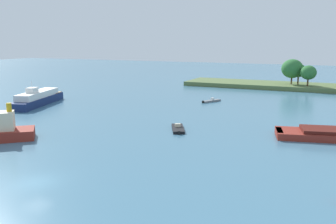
{
  "coord_description": "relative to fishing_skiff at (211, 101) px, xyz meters",
  "views": [
    {
      "loc": [
        26.42,
        -25.89,
        13.78
      ],
      "look_at": [
        -1.03,
        33.02,
        1.2
      ],
      "focal_mm": 39.62,
      "sensor_mm": 36.0,
      "label": 1
    }
  ],
  "objects": [
    {
      "name": "ground_plane",
      "position": [
        -0.15,
        -53.86,
        -0.23
      ],
      "size": [
        400.0,
        400.0,
        0.0
      ],
      "primitive_type": "plane",
      "color": "teal"
    },
    {
      "name": "tugboat",
      "position": [
        -16.46,
        -44.01,
        1.12
      ],
      "size": [
        9.46,
        9.11,
        5.21
      ],
      "color": "maroon",
      "rests_on": "ground"
    },
    {
      "name": "small_motorboat",
      "position": [
        3.86,
        -27.98,
        -0.0
      ],
      "size": [
        4.07,
        5.72,
        0.91
      ],
      "color": "black",
      "rests_on": "ground"
    },
    {
      "name": "treeline_island",
      "position": [
        20.54,
        33.04,
        2.55
      ],
      "size": [
        64.06,
        14.84,
        8.77
      ],
      "color": "#566B3D",
      "rests_on": "ground"
    },
    {
      "name": "white_riverboat",
      "position": [
        -33.08,
        -19.52,
        1.15
      ],
      "size": [
        8.99,
        18.17,
        5.43
      ],
      "color": "navy",
      "rests_on": "ground"
    },
    {
      "name": "fishing_skiff",
      "position": [
        0.0,
        0.0,
        0.0
      ],
      "size": [
        3.22,
        5.15,
        0.91
      ],
      "color": "slate",
      "rests_on": "ground"
    }
  ]
}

